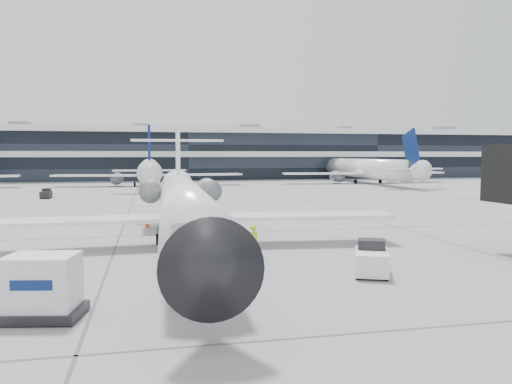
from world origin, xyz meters
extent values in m
plane|color=gray|center=(0.00, 0.00, 0.00)|extent=(220.00, 220.00, 0.00)
cube|color=black|center=(0.00, 82.00, 5.00)|extent=(170.00, 22.00, 10.00)
cylinder|color=white|center=(-6.03, -5.55, 2.41)|extent=(3.48, 25.17, 2.82)
cone|color=black|center=(-6.39, -19.56, 2.41)|extent=(2.90, 3.00, 2.82)
cone|color=white|center=(-5.66, 8.67, 2.72)|extent=(2.77, 3.42, 2.68)
cube|color=white|center=(-12.80, -4.33, 1.67)|extent=(11.62, 3.22, 0.23)
cube|color=white|center=(0.79, -4.68, 1.67)|extent=(11.71, 3.81, 0.23)
cylinder|color=slate|center=(-7.90, 3.08, 2.82)|extent=(1.66, 3.60, 1.57)
cylinder|color=slate|center=(-3.72, 2.97, 2.82)|extent=(1.66, 3.60, 1.57)
cube|color=white|center=(-5.68, 8.04, 4.92)|extent=(0.36, 2.73, 4.71)
cube|color=white|center=(-5.67, 8.46, 6.59)|extent=(7.57, 1.87, 0.17)
cylinder|color=black|center=(-6.29, -15.49, 0.29)|extent=(0.20, 0.59, 0.59)
cylinder|color=black|center=(-7.54, -3.42, 0.33)|extent=(0.27, 0.68, 0.67)
cylinder|color=black|center=(-4.41, -3.50, 0.33)|extent=(0.27, 0.68, 0.67)
imported|color=#CEFF1A|center=(-2.83, -9.00, 0.91)|extent=(0.78, 0.66, 1.83)
cube|color=white|center=(1.73, -13.24, 0.60)|extent=(2.25, 2.77, 0.99)
cube|color=black|center=(1.94, -12.74, 1.26)|extent=(1.49, 1.38, 0.55)
cylinder|color=black|center=(1.52, -12.20, 0.24)|extent=(0.37, 0.52, 0.48)
cylinder|color=black|center=(2.62, -12.67, 0.24)|extent=(0.37, 0.52, 0.48)
cylinder|color=black|center=(0.83, -13.81, 0.24)|extent=(0.37, 0.52, 0.48)
cylinder|color=black|center=(1.94, -14.28, 0.24)|extent=(0.37, 0.52, 0.48)
cube|color=black|center=(-11.51, -16.50, 0.20)|extent=(2.85, 2.32, 0.31)
cube|color=silver|center=(-11.51, -16.50, 1.24)|extent=(2.48, 2.04, 1.77)
cone|color=#FF560D|center=(-8.23, 4.00, 0.31)|extent=(0.40, 0.40, 0.63)
cube|color=#FF560D|center=(-8.23, 4.00, 0.02)|extent=(0.54, 0.54, 0.03)
cube|color=black|center=(-20.56, 31.60, 0.48)|extent=(1.20, 1.97, 0.79)
cube|color=black|center=(-20.54, 32.04, 1.01)|extent=(0.99, 0.82, 0.44)
cylinder|color=black|center=(-21.02, 32.32, 0.19)|extent=(0.17, 0.39, 0.39)
cylinder|color=black|center=(-20.05, 32.29, 0.19)|extent=(0.17, 0.39, 0.39)
cylinder|color=black|center=(-21.06, 30.92, 0.19)|extent=(0.17, 0.39, 0.39)
cylinder|color=black|center=(-20.09, 30.89, 0.19)|extent=(0.17, 0.39, 0.39)
camera|label=1|loc=(-7.97, -33.78, 5.42)|focal=35.00mm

